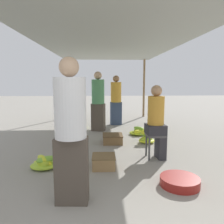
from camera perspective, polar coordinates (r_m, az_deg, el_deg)
canopy_post_back_left at (r=8.85m, az=-10.88°, el=6.03°), size 0.08×0.08×2.29m
canopy_post_back_right at (r=8.92m, az=8.34°, el=6.10°), size 0.08×0.08×2.29m
canopy_tarp at (r=5.50m, az=-0.46°, el=17.21°), size 3.35×7.05×0.04m
vendor_foreground at (r=2.54m, az=-10.73°, el=-4.59°), size 0.39×0.38×1.70m
stool at (r=4.17m, az=11.21°, el=-6.89°), size 0.34×0.34×0.46m
vendor_seated at (r=4.10m, az=11.63°, el=-2.17°), size 0.36×0.36×1.36m
basin_black at (r=3.29m, az=17.27°, el=-16.93°), size 0.54×0.54×0.12m
banana_pile_left_0 at (r=6.83m, az=-8.42°, el=-3.35°), size 0.40×0.38×0.25m
banana_pile_left_1 at (r=3.88m, az=-17.40°, el=-12.65°), size 0.45×0.40×0.22m
banana_pile_right_0 at (r=5.95m, az=6.98°, el=-5.13°), size 0.49×0.44×0.23m
banana_pile_right_1 at (r=5.19m, az=9.03°, el=-6.49°), size 0.39×0.33×0.33m
crate_near at (r=3.73m, az=-2.18°, el=-12.80°), size 0.38×0.38×0.21m
crate_mid at (r=5.13m, az=0.15°, el=-6.99°), size 0.46×0.46×0.20m
shopper_walking_mid at (r=7.18m, az=1.05°, el=3.31°), size 0.39×0.39×1.62m
shopper_walking_far at (r=6.28m, az=-3.65°, el=3.03°), size 0.45×0.45×1.71m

